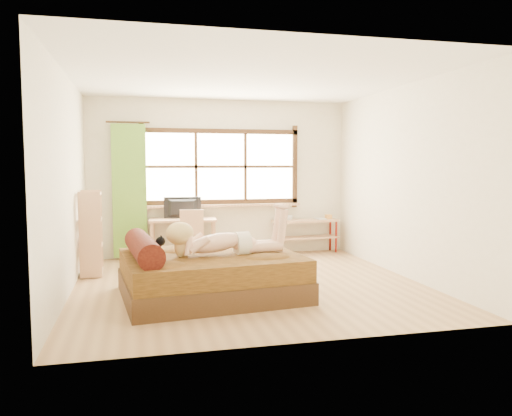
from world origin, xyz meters
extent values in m
plane|color=#9E754C|center=(0.00, 0.00, 0.00)|extent=(4.50, 4.50, 0.00)
plane|color=white|center=(0.00, 0.00, 2.70)|extent=(4.50, 4.50, 0.00)
plane|color=silver|center=(0.00, 2.25, 1.35)|extent=(4.50, 0.00, 4.50)
plane|color=silver|center=(0.00, -2.25, 1.35)|extent=(4.50, 0.00, 4.50)
plane|color=silver|center=(-2.25, 0.00, 1.35)|extent=(0.00, 4.50, 4.50)
plane|color=silver|center=(2.25, 0.00, 1.35)|extent=(0.00, 4.50, 4.50)
cube|color=#FFEDBF|center=(0.00, 2.25, 1.55)|extent=(2.60, 0.01, 1.30)
cube|color=tan|center=(0.00, 2.17, 0.88)|extent=(2.80, 0.16, 0.04)
cube|color=#558724|center=(-1.55, 2.13, 1.15)|extent=(0.55, 0.10, 2.20)
cube|color=#35210F|center=(-0.57, -0.48, 0.13)|extent=(2.23, 1.87, 0.26)
cube|color=#31210B|center=(-0.57, -0.48, 0.39)|extent=(2.19, 1.83, 0.26)
cylinder|color=black|center=(-1.37, -0.57, 0.64)|extent=(0.44, 1.42, 0.29)
cube|color=tan|center=(-0.69, 1.95, 0.67)|extent=(1.14, 0.61, 0.04)
cube|color=tan|center=(-1.21, 1.80, 0.33)|extent=(0.05, 0.05, 0.66)
cube|color=tan|center=(-0.21, 1.70, 0.33)|extent=(0.05, 0.05, 0.66)
cube|color=tan|center=(-1.17, 2.20, 0.33)|extent=(0.05, 0.05, 0.66)
cube|color=tan|center=(-0.17, 2.10, 0.33)|extent=(0.05, 0.05, 0.66)
imported|color=black|center=(-0.69, 2.00, 0.87)|extent=(0.63, 0.14, 0.36)
cube|color=tan|center=(-0.59, 1.50, 0.40)|extent=(0.42, 0.42, 0.04)
cube|color=tan|center=(-0.57, 1.67, 0.64)|extent=(0.39, 0.07, 0.44)
cube|color=tan|center=(-0.77, 1.35, 0.19)|extent=(0.04, 0.04, 0.38)
cube|color=tan|center=(-0.44, 1.32, 0.19)|extent=(0.04, 0.04, 0.38)
cube|color=tan|center=(-0.74, 1.68, 0.19)|extent=(0.04, 0.04, 0.38)
cube|color=tan|center=(-0.41, 1.65, 0.19)|extent=(0.04, 0.04, 0.38)
cube|color=tan|center=(1.50, 2.07, 0.58)|extent=(1.22, 0.38, 0.04)
cube|color=tan|center=(1.50, 2.07, 0.28)|extent=(1.22, 0.38, 0.03)
cylinder|color=maroon|center=(0.96, 1.91, 0.30)|extent=(0.04, 0.04, 0.60)
cylinder|color=maroon|center=(2.06, 1.99, 0.30)|extent=(0.04, 0.04, 0.60)
cylinder|color=maroon|center=(0.94, 2.15, 0.30)|extent=(0.04, 0.04, 0.60)
cylinder|color=maroon|center=(2.04, 2.23, 0.30)|extent=(0.04, 0.04, 0.60)
cube|color=gold|center=(1.95, 2.10, 0.64)|extent=(0.11, 0.11, 0.08)
imported|color=gray|center=(1.20, 2.07, 0.64)|extent=(0.12, 0.12, 0.09)
imported|color=gray|center=(1.70, 2.07, 0.61)|extent=(0.18, 0.24, 0.02)
cube|color=tan|center=(-2.08, 1.08, 0.05)|extent=(0.31, 0.50, 0.03)
cube|color=tan|center=(-2.08, 1.08, 0.42)|extent=(0.31, 0.50, 0.03)
cube|color=tan|center=(-2.08, 1.08, 0.80)|extent=(0.31, 0.50, 0.03)
cube|color=tan|center=(-2.08, 1.08, 1.17)|extent=(0.31, 0.50, 0.03)
cube|color=tan|center=(-2.07, 0.83, 0.61)|extent=(0.30, 0.04, 1.20)
cube|color=tan|center=(-2.09, 1.32, 0.61)|extent=(0.30, 0.04, 1.20)
camera|label=1|loc=(-1.42, -6.37, 1.59)|focal=35.00mm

